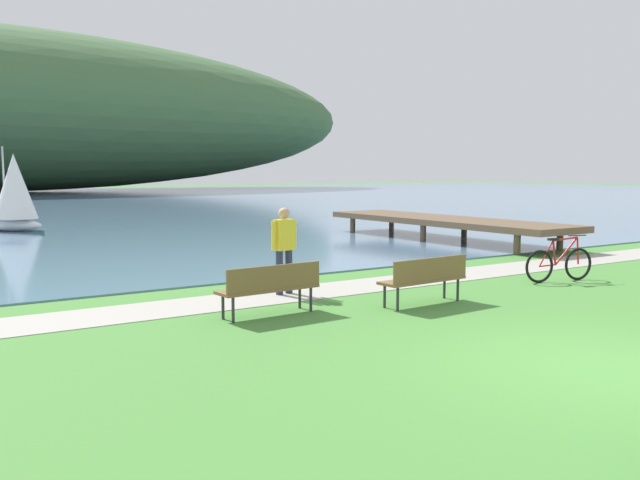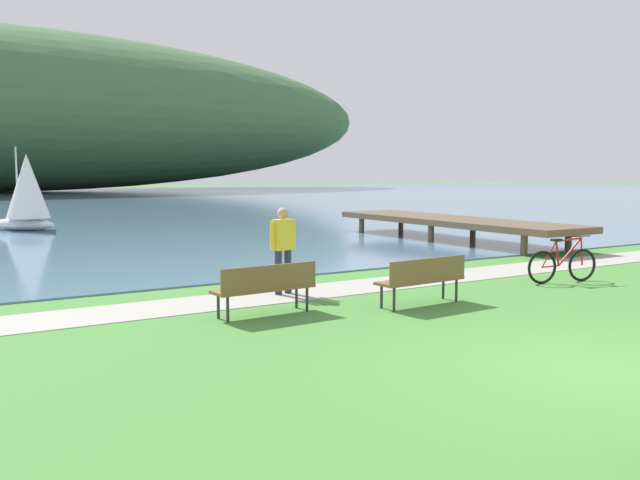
{
  "view_description": "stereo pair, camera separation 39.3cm",
  "coord_description": "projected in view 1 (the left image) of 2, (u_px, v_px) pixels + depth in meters",
  "views": [
    {
      "loc": [
        -7.55,
        -4.94,
        2.44
      ],
      "look_at": [
        0.24,
        6.82,
        1.0
      ],
      "focal_mm": 38.64,
      "sensor_mm": 36.0,
      "label": 1
    },
    {
      "loc": [
        -7.22,
        -5.15,
        2.44
      ],
      "look_at": [
        0.24,
        6.82,
        1.0
      ],
      "focal_mm": 38.64,
      "sensor_mm": 36.0,
      "label": 2
    }
  ],
  "objects": [
    {
      "name": "park_bench_near_camera",
      "position": [
        426.0,
        277.0,
        12.41
      ],
      "size": [
        1.82,
        0.58,
        0.88
      ],
      "color": "brown",
      "rests_on": "ground"
    },
    {
      "name": "bicycle_leaning_near_bench",
      "position": [
        559.0,
        264.0,
        15.04
      ],
      "size": [
        1.74,
        0.44,
        1.01
      ],
      "color": "black",
      "rests_on": "ground"
    },
    {
      "name": "park_bench_further_along",
      "position": [
        270.0,
        285.0,
        11.47
      ],
      "size": [
        1.82,
        0.57,
        0.88
      ],
      "color": "brown",
      "rests_on": "ground"
    },
    {
      "name": "sailboat_toward_hillside",
      "position": [
        14.0,
        191.0,
        26.83
      ],
      "size": [
        2.58,
        2.7,
        3.31
      ],
      "color": "white",
      "rests_on": "bay_water"
    },
    {
      "name": "shoreline_path",
      "position": [
        319.0,
        291.0,
        13.88
      ],
      "size": [
        60.0,
        1.5,
        0.01
      ],
      "primitive_type": "cube",
      "color": "#A39E93",
      "rests_on": "ground"
    },
    {
      "name": "person_at_shoreline",
      "position": [
        284.0,
        245.0,
        13.42
      ],
      "size": [
        0.6,
        0.28,
        1.71
      ],
      "color": "#282D47",
      "rests_on": "ground"
    },
    {
      "name": "ground_plane",
      "position": [
        609.0,
        368.0,
        8.49
      ],
      "size": [
        200.0,
        200.0,
        0.0
      ],
      "primitive_type": "plane",
      "color": "#478438"
    },
    {
      "name": "pier_dock",
      "position": [
        444.0,
        221.0,
        23.58
      ],
      "size": [
        2.4,
        10.0,
        0.8
      ],
      "color": "brown",
      "rests_on": "ground"
    }
  ]
}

